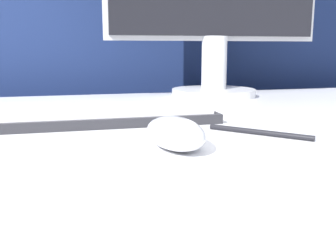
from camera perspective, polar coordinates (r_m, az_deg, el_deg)
partition_panel at (r=1.26m, az=-6.53°, el=1.42°), size 5.00×0.03×1.28m
computer_mouse_near at (r=0.50m, az=1.05°, el=-1.01°), size 0.07×0.13×0.04m
keyboard at (r=0.69m, az=-10.97°, el=1.56°), size 0.42×0.15×0.02m
pen at (r=0.59m, az=13.07°, el=-0.88°), size 0.11×0.12×0.01m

